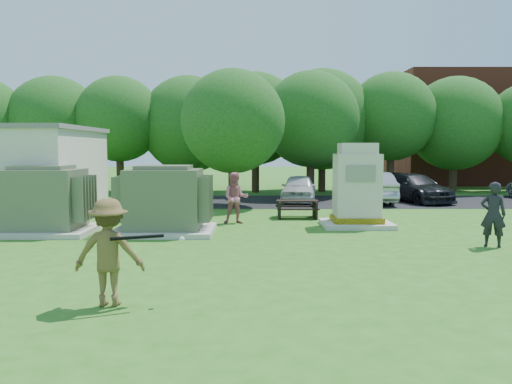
{
  "coord_description": "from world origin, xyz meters",
  "views": [
    {
      "loc": [
        -0.03,
        -10.67,
        2.58
      ],
      "look_at": [
        0.0,
        4.0,
        1.3
      ],
      "focal_mm": 35.0,
      "sensor_mm": 36.0,
      "label": 1
    }
  ],
  "objects_px": {
    "transformer_left": "(44,201)",
    "batter": "(109,252)",
    "car_white": "(299,188)",
    "car_dark": "(414,188)",
    "transformer_right": "(165,201)",
    "car_silver_a": "(370,187)",
    "generator_cabinet": "(357,190)",
    "picnic_table": "(297,207)",
    "person_at_picnic": "(236,198)",
    "person_by_generator": "(493,214)"
  },
  "relations": [
    {
      "from": "transformer_left",
      "to": "batter",
      "type": "height_order",
      "value": "transformer_left"
    },
    {
      "from": "batter",
      "to": "car_white",
      "type": "relative_size",
      "value": 0.45
    },
    {
      "from": "transformer_left",
      "to": "batter",
      "type": "bearing_deg",
      "value": -60.18
    },
    {
      "from": "batter",
      "to": "car_dark",
      "type": "distance_m",
      "value": 19.01
    },
    {
      "from": "transformer_left",
      "to": "transformer_right",
      "type": "height_order",
      "value": "same"
    },
    {
      "from": "car_silver_a",
      "to": "batter",
      "type": "bearing_deg",
      "value": 62.5
    },
    {
      "from": "generator_cabinet",
      "to": "car_dark",
      "type": "relative_size",
      "value": 0.59
    },
    {
      "from": "picnic_table",
      "to": "person_at_picnic",
      "type": "height_order",
      "value": "person_at_picnic"
    },
    {
      "from": "car_white",
      "to": "car_silver_a",
      "type": "relative_size",
      "value": 0.88
    },
    {
      "from": "car_dark",
      "to": "generator_cabinet",
      "type": "bearing_deg",
      "value": -138.56
    },
    {
      "from": "transformer_left",
      "to": "person_by_generator",
      "type": "distance_m",
      "value": 12.91
    },
    {
      "from": "transformer_left",
      "to": "person_by_generator",
      "type": "xyz_separation_m",
      "value": [
        12.71,
        -2.23,
        -0.11
      ]
    },
    {
      "from": "transformer_left",
      "to": "person_by_generator",
      "type": "height_order",
      "value": "transformer_left"
    },
    {
      "from": "batter",
      "to": "person_at_picnic",
      "type": "height_order",
      "value": "same"
    },
    {
      "from": "person_at_picnic",
      "to": "batter",
      "type": "bearing_deg",
      "value": -104.02
    },
    {
      "from": "transformer_left",
      "to": "transformer_right",
      "type": "xyz_separation_m",
      "value": [
        3.7,
        0.0,
        0.0
      ]
    },
    {
      "from": "transformer_left",
      "to": "car_dark",
      "type": "distance_m",
      "value": 16.81
    },
    {
      "from": "person_at_picnic",
      "to": "picnic_table",
      "type": "bearing_deg",
      "value": 29.19
    },
    {
      "from": "generator_cabinet",
      "to": "car_white",
      "type": "xyz_separation_m",
      "value": [
        -1.26,
        7.49,
        -0.54
      ]
    },
    {
      "from": "batter",
      "to": "transformer_right",
      "type": "bearing_deg",
      "value": -87.69
    },
    {
      "from": "generator_cabinet",
      "to": "car_silver_a",
      "type": "height_order",
      "value": "generator_cabinet"
    },
    {
      "from": "transformer_left",
      "to": "car_silver_a",
      "type": "distance_m",
      "value": 14.74
    },
    {
      "from": "person_by_generator",
      "to": "transformer_right",
      "type": "bearing_deg",
      "value": 6.72
    },
    {
      "from": "picnic_table",
      "to": "car_white",
      "type": "distance_m",
      "value": 5.51
    },
    {
      "from": "person_by_generator",
      "to": "batter",
      "type": "bearing_deg",
      "value": 50.04
    },
    {
      "from": "transformer_right",
      "to": "car_dark",
      "type": "bearing_deg",
      "value": 40.54
    },
    {
      "from": "generator_cabinet",
      "to": "transformer_right",
      "type": "bearing_deg",
      "value": -168.47
    },
    {
      "from": "car_white",
      "to": "car_dark",
      "type": "relative_size",
      "value": 0.84
    },
    {
      "from": "person_at_picnic",
      "to": "car_dark",
      "type": "bearing_deg",
      "value": 37.26
    },
    {
      "from": "transformer_left",
      "to": "generator_cabinet",
      "type": "distance_m",
      "value": 9.92
    },
    {
      "from": "transformer_left",
      "to": "person_at_picnic",
      "type": "distance_m",
      "value": 6.1
    },
    {
      "from": "transformer_right",
      "to": "batter",
      "type": "xyz_separation_m",
      "value": [
        0.37,
        -7.1,
        -0.08
      ]
    },
    {
      "from": "picnic_table",
      "to": "transformer_left",
      "type": "bearing_deg",
      "value": -157.89
    },
    {
      "from": "generator_cabinet",
      "to": "batter",
      "type": "bearing_deg",
      "value": -124.62
    },
    {
      "from": "generator_cabinet",
      "to": "person_at_picnic",
      "type": "xyz_separation_m",
      "value": [
        -4.04,
        0.6,
        -0.32
      ]
    },
    {
      "from": "car_silver_a",
      "to": "picnic_table",
      "type": "bearing_deg",
      "value": 52.66
    },
    {
      "from": "transformer_right",
      "to": "car_white",
      "type": "distance_m",
      "value": 10.02
    },
    {
      "from": "picnic_table",
      "to": "batter",
      "type": "relative_size",
      "value": 0.87
    },
    {
      "from": "transformer_right",
      "to": "person_by_generator",
      "type": "bearing_deg",
      "value": -13.9
    },
    {
      "from": "generator_cabinet",
      "to": "person_by_generator",
      "type": "distance_m",
      "value": 4.53
    },
    {
      "from": "person_at_picnic",
      "to": "transformer_right",
      "type": "bearing_deg",
      "value": -141.68
    },
    {
      "from": "car_white",
      "to": "car_dark",
      "type": "height_order",
      "value": "car_dark"
    },
    {
      "from": "person_by_generator",
      "to": "car_dark",
      "type": "bearing_deg",
      "value": -76.93
    },
    {
      "from": "transformer_right",
      "to": "car_white",
      "type": "bearing_deg",
      "value": 60.8
    },
    {
      "from": "car_white",
      "to": "car_dark",
      "type": "distance_m",
      "value": 5.62
    },
    {
      "from": "picnic_table",
      "to": "car_dark",
      "type": "xyz_separation_m",
      "value": [
        6.16,
        5.72,
        0.27
      ]
    },
    {
      "from": "transformer_left",
      "to": "person_by_generator",
      "type": "relative_size",
      "value": 1.75
    },
    {
      "from": "generator_cabinet",
      "to": "car_dark",
      "type": "xyz_separation_m",
      "value": [
        4.36,
        7.73,
        -0.53
      ]
    },
    {
      "from": "car_white",
      "to": "batter",
      "type": "bearing_deg",
      "value": -98.06
    },
    {
      "from": "batter",
      "to": "car_white",
      "type": "bearing_deg",
      "value": -106.58
    }
  ]
}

